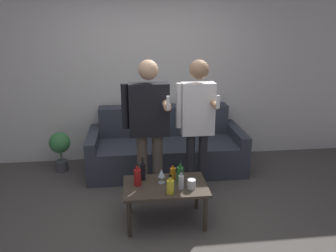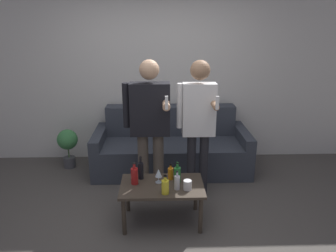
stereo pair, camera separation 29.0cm
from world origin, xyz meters
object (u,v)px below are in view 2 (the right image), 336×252
(couch, at_px, (171,148))
(person_standing_right, at_px, (198,119))
(bottle_orange, at_px, (177,174))
(coffee_table, at_px, (162,190))
(person_standing_left, at_px, (150,120))

(couch, xyz_separation_m, person_standing_right, (0.27, -0.84, 0.69))
(bottle_orange, bearing_deg, person_standing_right, 59.70)
(coffee_table, bearing_deg, couch, 83.53)
(bottle_orange, bearing_deg, person_standing_left, 121.30)
(person_standing_left, distance_m, person_standing_right, 0.56)
(bottle_orange, height_order, person_standing_left, person_standing_left)
(couch, distance_m, person_standing_right, 1.12)
(couch, bearing_deg, person_standing_right, -71.90)
(coffee_table, bearing_deg, person_standing_right, 49.90)
(couch, height_order, person_standing_right, person_standing_right)
(coffee_table, relative_size, person_standing_right, 0.52)
(person_standing_left, xyz_separation_m, person_standing_right, (0.56, -0.04, 0.03))
(person_standing_left, bearing_deg, couch, 70.52)
(couch, xyz_separation_m, coffee_table, (-0.15, -1.35, 0.07))
(bottle_orange, bearing_deg, couch, 90.48)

